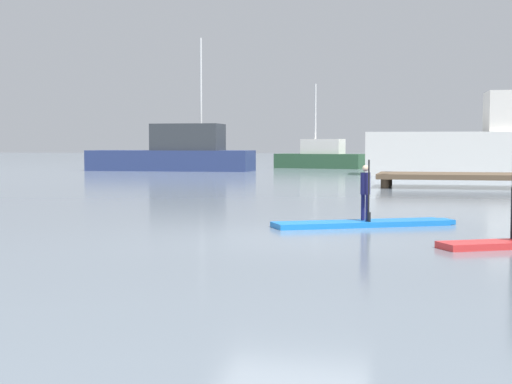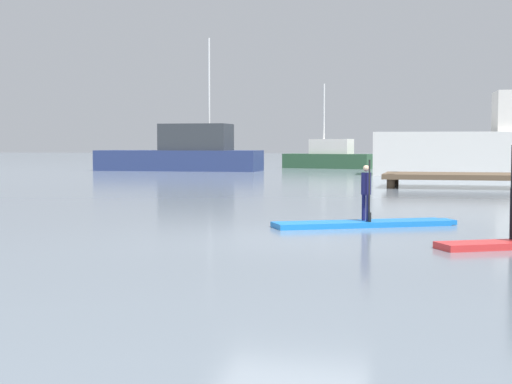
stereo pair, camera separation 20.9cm
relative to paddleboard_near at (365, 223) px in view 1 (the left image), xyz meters
name	(u,v)px [view 1 (the left image)]	position (x,y,z in m)	size (l,w,h in m)	color
ground_plane	(292,238)	(-1.00, -2.15, -0.05)	(240.00, 240.00, 0.00)	slate
paddleboard_near	(365,223)	(0.00, 0.00, 0.00)	(3.41, 2.17, 0.10)	blue
paddler_child_solo	(366,190)	(0.01, -0.01, 0.64)	(0.25, 0.35, 1.15)	#19194C
fishing_boat_green_midground	(176,153)	(-13.39, 28.92, 0.97)	(9.61, 3.03, 7.65)	navy
trawler_grey_distant	(321,157)	(-5.81, 35.34, 0.67)	(6.00, 3.00, 5.41)	#2D5638
floating_dock	(507,176)	(3.79, 14.12, 0.36)	(8.97, 2.95, 0.50)	brown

